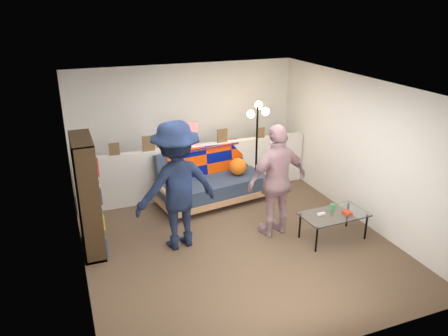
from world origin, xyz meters
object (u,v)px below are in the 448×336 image
Objects in this scene: coffee_table at (334,215)px; person_right at (277,181)px; futon_sofa at (213,180)px; bookshelf at (88,200)px; floor_lamp at (257,130)px; person_left at (177,186)px.

person_right reaches higher than coffee_table.
bookshelf is at bearing -157.51° from futon_sofa.
floor_lamp is 1.58m from person_right.
futon_sofa is 1.24m from floor_lamp.
floor_lamp is at bearing -111.83° from person_right.
coffee_table is 1.03m from person_right.
bookshelf is at bearing -24.61° from person_left.
futon_sofa is at bearing 22.49° from bookshelf.
bookshelf is 1.30m from person_left.
futon_sofa is at bearing -137.74° from person_left.
futon_sofa is 1.20× the size of floor_lamp.
coffee_table is at bearing 153.97° from person_left.
floor_lamp is at bearing 16.73° from bookshelf.
floor_lamp is at bearing -155.13° from person_left.
coffee_table is at bearing -56.87° from futon_sofa.
person_left is at bearing -145.95° from floor_lamp.
coffee_table is 0.54× the size of person_left.
floor_lamp is 0.92× the size of person_left.
person_left is 1.08× the size of person_right.
floor_lamp reaches higher than coffee_table.
coffee_table is 2.20m from floor_lamp.
person_right reaches higher than futon_sofa.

